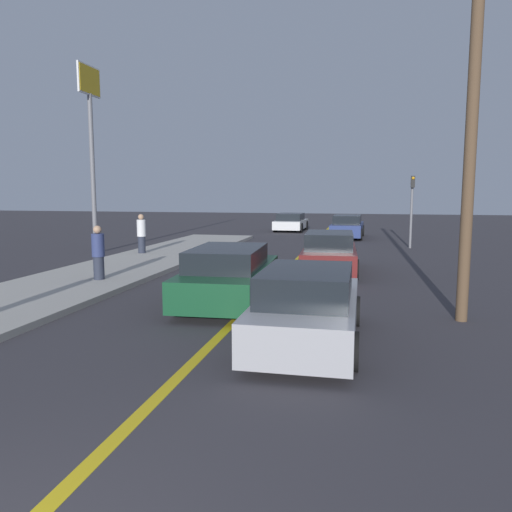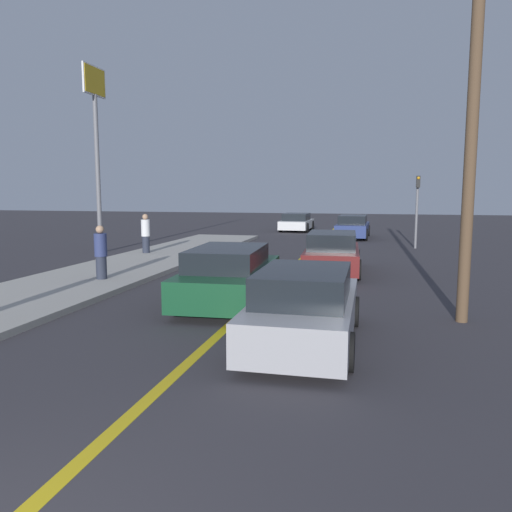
% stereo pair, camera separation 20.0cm
% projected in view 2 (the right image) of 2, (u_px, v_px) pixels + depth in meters
% --- Properties ---
extents(road_center_line, '(0.20, 60.00, 0.01)m').
position_uv_depth(road_center_line, '(302.00, 258.00, 20.45)').
color(road_center_line, gold).
rests_on(road_center_line, ground_plane).
extents(sidewalk_left, '(3.66, 26.13, 0.15)m').
position_uv_depth(sidewalk_left, '(119.00, 270.00, 16.96)').
color(sidewalk_left, '#ADA89E').
rests_on(sidewalk_left, ground_plane).
extents(car_near_right_lane, '(1.86, 4.23, 1.38)m').
position_uv_depth(car_near_right_lane, '(305.00, 308.00, 8.90)').
color(car_near_right_lane, '#9E9EA3').
rests_on(car_near_right_lane, ground_plane).
extents(car_ahead_center, '(2.13, 4.78, 1.38)m').
position_uv_depth(car_ahead_center, '(230.00, 275.00, 12.26)').
color(car_ahead_center, '#144728').
rests_on(car_ahead_center, ground_plane).
extents(car_far_distant, '(2.01, 4.36, 1.37)m').
position_uv_depth(car_far_distant, '(332.00, 253.00, 16.72)').
color(car_far_distant, maroon).
rests_on(car_far_distant, ground_plane).
extents(car_parked_left_lot, '(1.95, 4.61, 1.34)m').
position_uv_depth(car_parked_left_lot, '(353.00, 227.00, 29.19)').
color(car_parked_left_lot, navy).
rests_on(car_parked_left_lot, ground_plane).
extents(car_oncoming_far, '(2.03, 4.22, 1.22)m').
position_uv_depth(car_oncoming_far, '(297.00, 222.00, 34.45)').
color(car_oncoming_far, silver).
rests_on(car_oncoming_far, ground_plane).
extents(pedestrian_mid_group, '(0.36, 0.36, 1.58)m').
position_uv_depth(pedestrian_mid_group, '(101.00, 252.00, 14.63)').
color(pedestrian_mid_group, '#282D3D').
rests_on(pedestrian_mid_group, sidewalk_left).
extents(pedestrian_far_standing, '(0.36, 0.36, 1.63)m').
position_uv_depth(pedestrian_far_standing, '(146.00, 233.00, 20.90)').
color(pedestrian_far_standing, '#282D3D').
rests_on(pedestrian_far_standing, sidewalk_left).
extents(traffic_light, '(0.18, 0.40, 3.45)m').
position_uv_depth(traffic_light, '(417.00, 203.00, 23.63)').
color(traffic_light, slate).
rests_on(traffic_light, ground_plane).
extents(roadside_sign, '(0.20, 1.69, 8.06)m').
position_uv_depth(roadside_sign, '(96.00, 120.00, 21.61)').
color(roadside_sign, slate).
rests_on(roadside_sign, ground_plane).
extents(utility_pole, '(0.24, 0.24, 7.99)m').
position_uv_depth(utility_pole, '(472.00, 127.00, 9.97)').
color(utility_pole, brown).
rests_on(utility_pole, ground_plane).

